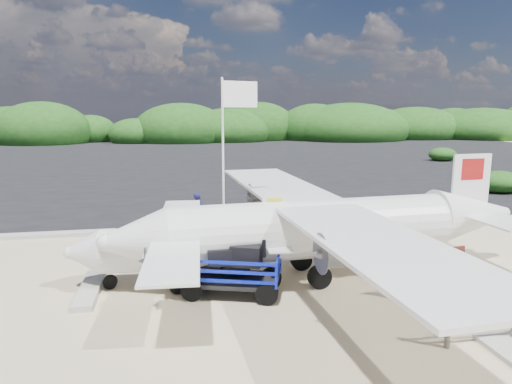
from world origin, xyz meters
The scene contains 10 objects.
ground centered at (0.00, 0.00, 0.00)m, with size 160.00×160.00×0.00m, color beige.
asphalt_apron centered at (0.00, 30.00, 0.00)m, with size 90.00×50.00×0.04m, color #B2B2B2, non-canonical shape.
vegetation_band centered at (0.00, 55.00, 0.00)m, with size 124.00×8.00×4.40m, color #B2B2B2, non-canonical shape.
baggage_cart centered at (-0.85, -1.56, 0.00)m, with size 2.61×1.49×1.31m, color #0D1EC4, non-canonical shape.
flagpole centered at (-0.82, 0.57, 0.00)m, with size 1.12×0.47×5.59m, color white, non-canonical shape.
signboard centered at (4.15, -2.73, 0.00)m, with size 1.62×0.15×1.34m, color #501F17, non-canonical shape.
crew_a centered at (-1.39, 4.74, 0.77)m, with size 0.56×0.37×1.55m, color #181550.
crew_b centered at (2.42, 4.77, 0.88)m, with size 0.86×0.67×1.76m, color #181550.
aircraft_large centered at (15.57, 24.12, 0.00)m, with size 14.39×14.39×4.32m, color #B2B2B2, non-canonical shape.
aircraft_small centered at (-12.25, 34.51, 0.00)m, with size 6.47×6.47×2.33m, color #B2B2B2, non-canonical shape.
Camera 1 is at (-2.30, -12.57, 4.72)m, focal length 32.00 mm.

